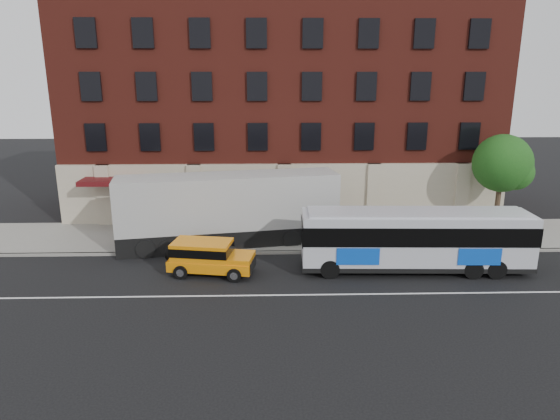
{
  "coord_description": "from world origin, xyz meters",
  "views": [
    {
      "loc": [
        -1.15,
        -20.39,
        9.82
      ],
      "look_at": [
        -0.46,
        5.5,
        2.72
      ],
      "focal_mm": 31.55,
      "sensor_mm": 36.0,
      "label": 1
    }
  ],
  "objects_px": {
    "sign_pole": "(137,230)",
    "city_bus": "(415,238)",
    "yellow_suv": "(208,255)",
    "shipping_container": "(229,211)",
    "street_tree": "(503,166)"
  },
  "relations": [
    {
      "from": "street_tree",
      "to": "yellow_suv",
      "type": "bearing_deg",
      "value": -160.48
    },
    {
      "from": "sign_pole",
      "to": "yellow_suv",
      "type": "height_order",
      "value": "sign_pole"
    },
    {
      "from": "sign_pole",
      "to": "shipping_container",
      "type": "xyz_separation_m",
      "value": [
        5.08,
        1.45,
        0.66
      ]
    },
    {
      "from": "sign_pole",
      "to": "yellow_suv",
      "type": "relative_size",
      "value": 0.54
    },
    {
      "from": "sign_pole",
      "to": "city_bus",
      "type": "height_order",
      "value": "city_bus"
    },
    {
      "from": "city_bus",
      "to": "yellow_suv",
      "type": "height_order",
      "value": "city_bus"
    },
    {
      "from": "city_bus",
      "to": "sign_pole",
      "type": "bearing_deg",
      "value": 169.46
    },
    {
      "from": "street_tree",
      "to": "city_bus",
      "type": "xyz_separation_m",
      "value": [
        -7.1,
        -6.12,
        -2.64
      ]
    },
    {
      "from": "shipping_container",
      "to": "yellow_suv",
      "type": "bearing_deg",
      "value": -100.09
    },
    {
      "from": "yellow_suv",
      "to": "shipping_container",
      "type": "bearing_deg",
      "value": 79.91
    },
    {
      "from": "shipping_container",
      "to": "sign_pole",
      "type": "bearing_deg",
      "value": -164.03
    },
    {
      "from": "street_tree",
      "to": "city_bus",
      "type": "bearing_deg",
      "value": -139.26
    },
    {
      "from": "yellow_suv",
      "to": "street_tree",
      "type": "bearing_deg",
      "value": 19.52
    },
    {
      "from": "street_tree",
      "to": "shipping_container",
      "type": "bearing_deg",
      "value": -173.66
    },
    {
      "from": "yellow_suv",
      "to": "shipping_container",
      "type": "xyz_separation_m",
      "value": [
        0.78,
        4.41,
        1.13
      ]
    }
  ]
}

